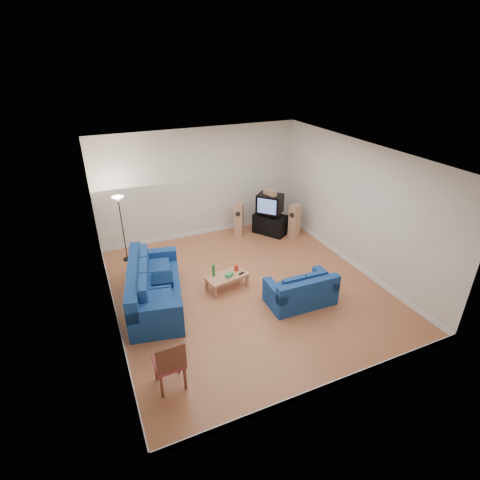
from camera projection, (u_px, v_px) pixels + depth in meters
name	position (u px, v px, depth m)	size (l,w,h in m)	color
room	(247.00, 230.00, 8.23)	(6.01, 6.51, 3.21)	brown
sofa_three_seat	(152.00, 290.00, 8.22)	(1.57, 2.66, 0.96)	navy
sofa_loveseat	(301.00, 293.00, 8.28)	(1.50, 0.87, 0.74)	navy
coffee_table	(227.00, 277.00, 8.79)	(1.05, 0.65, 0.36)	tan
bottle	(214.00, 271.00, 8.67)	(0.07, 0.07, 0.29)	#197233
tissue_box	(229.00, 275.00, 8.71)	(0.20, 0.11, 0.08)	green
red_canister	(236.00, 268.00, 8.93)	(0.10, 0.10, 0.15)	red
remote	(241.00, 273.00, 8.82)	(0.16, 0.05, 0.02)	black
tv_stand	(270.00, 224.00, 11.47)	(0.98, 0.54, 0.60)	black
av_receiver	(269.00, 213.00, 11.32)	(0.47, 0.38, 0.11)	black
television	(270.00, 203.00, 11.13)	(0.87, 0.89, 0.55)	black
centre_speaker	(270.00, 192.00, 10.97)	(0.42, 0.17, 0.15)	tan
speaker_left	(239.00, 219.00, 11.25)	(0.37, 0.38, 1.02)	tan
speaker_right	(294.00, 221.00, 11.14)	(0.37, 0.34, 1.02)	tan
floor_lamp	(119.00, 208.00, 9.46)	(0.31, 0.31, 1.81)	black
dining_chair	(170.00, 363.00, 6.05)	(0.49, 0.49, 1.01)	brown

